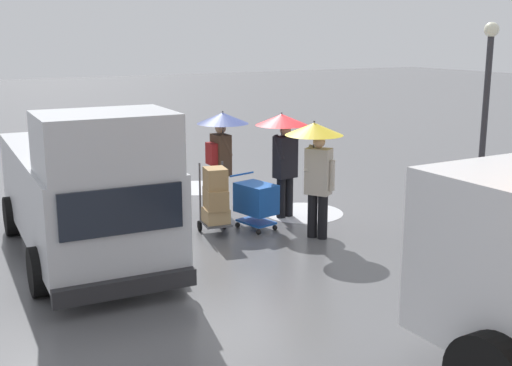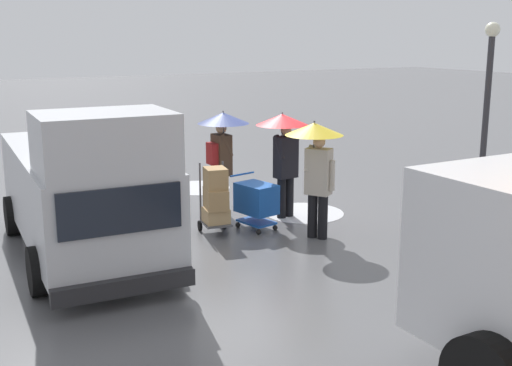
% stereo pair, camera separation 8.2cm
% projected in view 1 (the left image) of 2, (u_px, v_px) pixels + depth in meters
% --- Properties ---
extents(ground_plane, '(90.00, 90.00, 0.00)m').
position_uv_depth(ground_plane, '(255.00, 215.00, 13.47)').
color(ground_plane, '#5B5B5E').
extents(slush_patch_near_cluster, '(1.21, 1.21, 0.01)m').
position_uv_depth(slush_patch_near_cluster, '(455.00, 258.00, 10.87)').
color(slush_patch_near_cluster, silver).
rests_on(slush_patch_near_cluster, ground).
extents(slush_patch_mid_street, '(1.55, 1.55, 0.01)m').
position_uv_depth(slush_patch_mid_street, '(197.00, 188.00, 15.81)').
color(slush_patch_mid_street, '#ADAFB5').
rests_on(slush_patch_mid_street, ground).
extents(slush_patch_far_side, '(1.65, 1.65, 0.01)m').
position_uv_depth(slush_patch_far_side, '(303.00, 213.00, 13.62)').
color(slush_patch_far_side, silver).
rests_on(slush_patch_far_side, ground).
extents(cargo_van_parked_right, '(2.38, 5.42, 2.60)m').
position_uv_depth(cargo_van_parked_right, '(84.00, 188.00, 10.68)').
color(cargo_van_parked_right, '#B7BABF').
rests_on(cargo_van_parked_right, ground).
extents(shopping_cart_vendor, '(0.71, 0.92, 1.02)m').
position_uv_depth(shopping_cart_vendor, '(256.00, 200.00, 12.38)').
color(shopping_cart_vendor, '#1951B2').
rests_on(shopping_cart_vendor, ground).
extents(hand_dolly_boxes, '(0.62, 0.78, 1.32)m').
position_uv_depth(hand_dolly_boxes, '(216.00, 198.00, 12.02)').
color(hand_dolly_boxes, '#515156').
rests_on(hand_dolly_boxes, ground).
extents(pedestrian_pink_side, '(1.04, 1.04, 2.15)m').
position_uv_depth(pedestrian_pink_side, '(316.00, 153.00, 11.65)').
color(pedestrian_pink_side, black).
rests_on(pedestrian_pink_side, ground).
extents(pedestrian_black_side, '(1.04, 1.04, 2.15)m').
position_uv_depth(pedestrian_black_side, '(283.00, 140.00, 12.94)').
color(pedestrian_black_side, black).
rests_on(pedestrian_black_side, ground).
extents(pedestrian_white_side, '(1.04, 1.04, 2.15)m').
position_uv_depth(pedestrian_white_side, '(221.00, 139.00, 13.17)').
color(pedestrian_white_side, black).
rests_on(pedestrian_white_side, ground).
extents(street_lamp, '(0.28, 0.28, 3.86)m').
position_uv_depth(street_lamp, '(486.00, 102.00, 12.48)').
color(street_lamp, '#2D2D33').
rests_on(street_lamp, ground).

